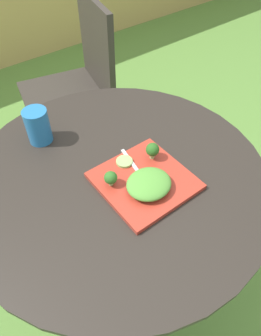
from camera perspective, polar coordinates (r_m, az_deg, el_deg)
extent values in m
plane|color=#568438|center=(1.54, -1.55, -19.11)|extent=(12.00, 12.00, 0.00)
cylinder|color=#28231E|center=(0.94, -2.42, -1.19)|extent=(0.90, 0.90, 0.02)
cylinder|color=#28231E|center=(1.21, -1.91, -11.99)|extent=(0.06, 0.06, 0.66)
cylinder|color=#28231E|center=(1.52, -1.57, -18.81)|extent=(0.44, 0.44, 0.04)
cube|color=#332D28|center=(1.78, -11.76, 12.80)|extent=(0.53, 0.53, 0.03)
cube|color=#332D28|center=(1.71, -6.22, 21.27)|extent=(0.12, 0.41, 0.45)
cylinder|color=#332D28|center=(2.03, -17.16, 8.81)|extent=(0.02, 0.02, 0.43)
cylinder|color=#332D28|center=(1.75, -14.61, 2.34)|extent=(0.02, 0.02, 0.43)
cylinder|color=#332D28|center=(2.08, -7.48, 11.67)|extent=(0.02, 0.02, 0.43)
cylinder|color=#332D28|center=(1.81, -3.66, 5.75)|extent=(0.02, 0.02, 0.43)
cube|color=#AD3323|center=(0.90, 2.52, -2.32)|extent=(0.25, 0.25, 0.01)
cylinder|color=#236BA8|center=(1.04, -16.54, 7.35)|extent=(0.08, 0.08, 0.11)
cylinder|color=#1E5B8F|center=(1.05, -16.34, 6.63)|extent=(0.07, 0.07, 0.08)
cube|color=silver|center=(0.94, 0.08, 1.17)|extent=(0.03, 0.11, 0.00)
cube|color=silver|center=(0.89, 2.37, -1.99)|extent=(0.03, 0.05, 0.00)
ellipsoid|color=#519338|center=(0.86, 3.37, -2.89)|extent=(0.13, 0.12, 0.04)
cylinder|color=#99B770|center=(0.95, 3.97, 2.27)|extent=(0.01, 0.01, 0.02)
sphere|color=#285B1E|center=(0.93, 4.05, 3.38)|extent=(0.04, 0.04, 0.04)
cylinder|color=#99B770|center=(0.88, -3.58, -2.71)|extent=(0.01, 0.01, 0.01)
sphere|color=#2D6623|center=(0.86, -3.64, -1.78)|extent=(0.04, 0.04, 0.04)
cylinder|color=#8EB766|center=(0.93, -1.13, 1.18)|extent=(0.05, 0.05, 0.01)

